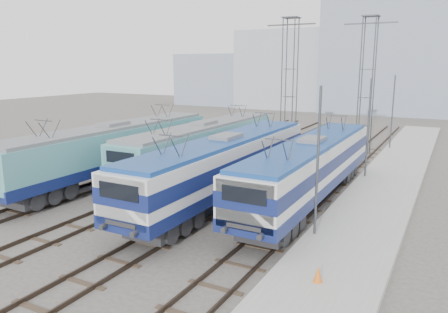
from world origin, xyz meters
TOP-DOWN VIEW (x-y plane):
  - ground at (0.00, 0.00)m, footprint 160.00×160.00m
  - platform at (10.20, 8.00)m, footprint 4.00×70.00m
  - locomotive_far_left at (-6.75, 5.67)m, footprint 2.98×18.86m
  - locomotive_center_left at (-2.25, 10.21)m, footprint 2.85×18.02m
  - locomotive_center_right at (2.25, 5.18)m, footprint 2.90×18.33m
  - locomotive_far_right at (6.75, 7.06)m, footprint 2.82×17.82m
  - catenary_tower_west at (0.00, 22.00)m, footprint 4.50×1.20m
  - catenary_tower_east at (6.50, 24.00)m, footprint 4.50×1.20m
  - mast_front at (8.60, 2.00)m, footprint 0.12×0.12m
  - mast_mid at (8.60, 14.00)m, footprint 0.12×0.12m
  - mast_rear at (8.60, 26.00)m, footprint 0.12×0.12m
  - safety_cone at (10.03, -2.40)m, footprint 0.33×0.33m
  - building_west at (-14.00, 62.00)m, footprint 18.00×12.00m
  - building_center at (4.00, 62.00)m, footprint 22.00×14.00m
  - building_far_west at (-30.00, 62.00)m, footprint 14.00×10.00m

SIDE VIEW (x-z plane):
  - ground at x=0.00m, z-range 0.00..0.00m
  - platform at x=10.20m, z-range 0.00..0.30m
  - safety_cone at x=10.03m, z-range 0.30..0.90m
  - locomotive_center_left at x=-2.25m, z-range 0.55..3.94m
  - locomotive_far_right at x=6.75m, z-range 0.60..3.95m
  - locomotive_center_right at x=2.25m, z-range 0.61..4.06m
  - locomotive_far_left at x=-6.75m, z-range 0.57..4.12m
  - mast_front at x=8.60m, z-range 0.00..7.00m
  - mast_mid at x=8.60m, z-range 0.00..7.00m
  - mast_rear at x=8.60m, z-range 0.00..7.00m
  - building_far_west at x=-30.00m, z-range 0.00..10.00m
  - catenary_tower_west at x=0.00m, z-range 0.64..12.64m
  - catenary_tower_east at x=6.50m, z-range 0.64..12.64m
  - building_west at x=-14.00m, z-range 0.00..14.00m
  - building_center at x=4.00m, z-range 0.00..18.00m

